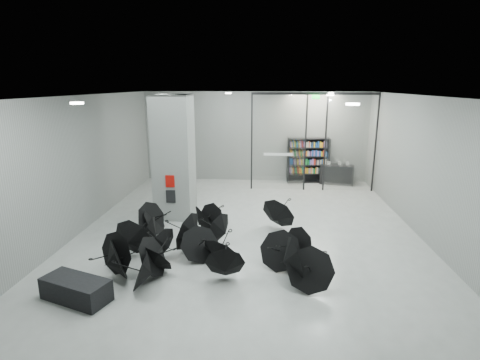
# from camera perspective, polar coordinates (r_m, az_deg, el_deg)

# --- Properties ---
(room) EXTENTS (14.00, 14.02, 4.01)m
(room) POSITION_cam_1_polar(r_m,az_deg,el_deg) (9.92, 1.12, 5.90)
(room) COLOR gray
(room) RESTS_ON ground
(column) EXTENTS (1.20, 1.20, 4.00)m
(column) POSITION_cam_1_polar(r_m,az_deg,el_deg) (12.39, -10.06, 3.44)
(column) COLOR slate
(column) RESTS_ON ground
(fire_cabinet) EXTENTS (0.28, 0.04, 0.38)m
(fire_cabinet) POSITION_cam_1_polar(r_m,az_deg,el_deg) (11.94, -10.63, -0.19)
(fire_cabinet) COLOR #A50A07
(fire_cabinet) RESTS_ON column
(info_panel) EXTENTS (0.30, 0.03, 0.42)m
(info_panel) POSITION_cam_1_polar(r_m,az_deg,el_deg) (12.08, -10.52, -2.49)
(info_panel) COLOR black
(info_panel) RESTS_ON column
(exit_sign) EXTENTS (0.30, 0.06, 0.15)m
(exit_sign) POSITION_cam_1_polar(r_m,az_deg,el_deg) (15.22, 11.49, 12.29)
(exit_sign) COLOR #0CE533
(exit_sign) RESTS_ON room
(glass_partition) EXTENTS (5.06, 0.08, 4.00)m
(glass_partition) POSITION_cam_1_polar(r_m,az_deg,el_deg) (15.56, 11.07, 6.29)
(glass_partition) COLOR silver
(glass_partition) RESTS_ON ground
(bench) EXTENTS (1.55, 1.06, 0.46)m
(bench) POSITION_cam_1_polar(r_m,az_deg,el_deg) (8.67, -23.72, -15.01)
(bench) COLOR black
(bench) RESTS_ON ground
(bookshelf) EXTENTS (1.85, 0.57, 2.00)m
(bookshelf) POSITION_cam_1_polar(r_m,az_deg,el_deg) (16.98, 10.36, 2.94)
(bookshelf) COLOR black
(bookshelf) RESTS_ON ground
(shop_counter) EXTENTS (1.53, 0.88, 0.87)m
(shop_counter) POSITION_cam_1_polar(r_m,az_deg,el_deg) (17.10, 14.54, 0.84)
(shop_counter) COLOR black
(shop_counter) RESTS_ON ground
(umbrella_cluster) EXTENTS (5.71, 4.79, 1.31)m
(umbrella_cluster) POSITION_cam_1_polar(r_m,az_deg,el_deg) (9.65, -5.94, -10.16)
(umbrella_cluster) COLOR black
(umbrella_cluster) RESTS_ON ground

